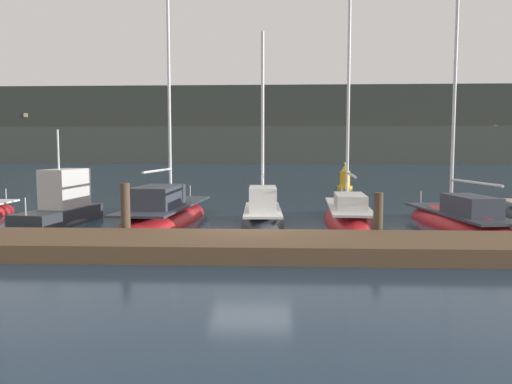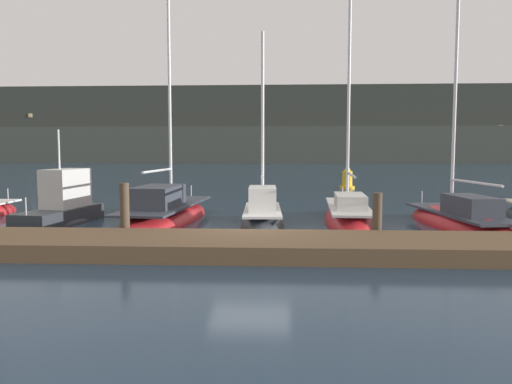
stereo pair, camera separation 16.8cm
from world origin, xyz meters
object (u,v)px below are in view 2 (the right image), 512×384
Objects in this scene: sailboat_berth_4 at (262,221)px; sailboat_berth_5 at (348,220)px; channel_buoy at (347,179)px; sailboat_berth_6 at (459,224)px; motorboat_berth_2 at (61,213)px; sailboat_berth_3 at (166,217)px.

sailboat_berth_5 is at bearing 15.90° from sailboat_berth_4.
channel_buoy is (5.33, 17.67, 0.52)m from sailboat_berth_4.
channel_buoy is (-1.70, 17.78, 0.56)m from sailboat_berth_6.
sailboat_berth_4 is 3.36m from sailboat_berth_5.
sailboat_berth_5 reaches higher than motorboat_berth_2.
sailboat_berth_4 reaches higher than motorboat_berth_2.
motorboat_berth_2 is 14.62m from sailboat_berth_6.
motorboat_berth_2 is 0.46× the size of sailboat_berth_6.
sailboat_berth_3 reaches higher than sailboat_berth_5.
sailboat_berth_5 is (3.23, 0.92, -0.05)m from sailboat_berth_4.
sailboat_berth_6 is at bearing -5.46° from sailboat_berth_3.
sailboat_berth_5 reaches higher than sailboat_berth_4.
sailboat_berth_5 is (10.82, 0.83, -0.27)m from motorboat_berth_2.
sailboat_berth_3 reaches higher than sailboat_berth_4.
sailboat_berth_3 is 1.22× the size of sailboat_berth_6.
channel_buoy is at bearing 95.47° from sailboat_berth_6.
sailboat_berth_3 is at bearing 166.31° from sailboat_berth_4.
sailboat_berth_5 is 16.89m from channel_buoy.
sailboat_berth_5 reaches higher than sailboat_berth_6.
sailboat_berth_6 is (10.85, -1.04, -0.04)m from sailboat_berth_3.
sailboat_berth_3 is at bearing 174.54° from sailboat_berth_6.
sailboat_berth_3 reaches higher than motorboat_berth_2.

